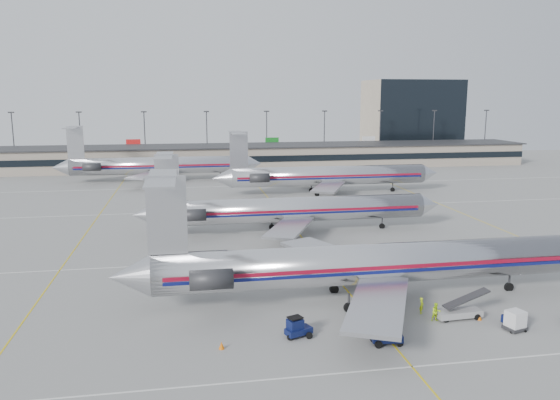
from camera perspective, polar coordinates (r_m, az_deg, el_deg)
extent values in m
plane|color=gray|center=(57.84, 6.46, -8.74)|extent=(260.00, 260.00, 0.00)
cube|color=silver|center=(67.01, 4.05, -5.96)|extent=(160.00, 0.15, 0.02)
cube|color=gray|center=(151.95, -3.97, 4.53)|extent=(160.00, 16.00, 6.00)
cube|color=black|center=(143.92, -3.63, 4.27)|extent=(160.00, 0.20, 1.60)
cube|color=#2D2D30|center=(151.65, -3.99, 5.69)|extent=(162.00, 17.00, 0.30)
cylinder|color=#38383D|center=(171.35, -26.08, 5.68)|extent=(0.30, 0.30, 15.00)
cube|color=#2D2D30|center=(171.00, -26.29, 8.21)|extent=(1.60, 0.40, 0.35)
cylinder|color=#38383D|center=(167.27, -20.12, 6.02)|extent=(0.30, 0.30, 15.00)
cube|color=#2D2D30|center=(166.92, -20.29, 8.61)|extent=(1.60, 0.40, 0.35)
cylinder|color=#38383D|center=(165.07, -13.93, 6.30)|extent=(0.30, 0.30, 15.00)
cube|color=#2D2D30|center=(164.71, -14.05, 8.93)|extent=(1.60, 0.40, 0.35)
cylinder|color=#38383D|center=(164.82, -7.64, 6.51)|extent=(0.30, 0.30, 15.00)
cube|color=#2D2D30|center=(164.46, -7.71, 9.15)|extent=(1.60, 0.40, 0.35)
cylinder|color=#38383D|center=(166.53, -1.40, 6.64)|extent=(0.30, 0.30, 15.00)
cube|color=#2D2D30|center=(166.17, -1.41, 9.25)|extent=(1.60, 0.40, 0.35)
cylinder|color=#38383D|center=(170.13, 4.65, 6.69)|extent=(0.30, 0.30, 15.00)
cube|color=#2D2D30|center=(169.78, 4.68, 9.25)|extent=(1.60, 0.40, 0.35)
cylinder|color=#38383D|center=(175.52, 10.38, 6.67)|extent=(0.30, 0.30, 15.00)
cube|color=#2D2D30|center=(175.18, 10.47, 9.15)|extent=(1.60, 0.40, 0.35)
cylinder|color=#38383D|center=(182.53, 15.73, 6.60)|extent=(0.30, 0.30, 15.00)
cube|color=#2D2D30|center=(182.20, 15.85, 8.98)|extent=(1.60, 0.40, 0.35)
cylinder|color=#38383D|center=(190.98, 20.64, 6.48)|extent=(0.30, 0.30, 15.00)
cube|color=#2D2D30|center=(190.67, 20.79, 8.75)|extent=(1.60, 0.40, 0.35)
cube|color=tan|center=(196.42, 13.51, 8.42)|extent=(30.00, 20.00, 25.00)
cylinder|color=silver|center=(52.95, 9.70, -6.56)|extent=(41.22, 3.81, 3.81)
cone|color=#B7B7BC|center=(50.29, -15.43, -7.74)|extent=(3.71, 3.81, 3.81)
cube|color=maroon|center=(51.19, 10.43, -7.01)|extent=(39.16, 0.05, 0.36)
cube|color=#0B1151|center=(51.32, 10.41, -7.45)|extent=(39.16, 0.05, 0.29)
cube|color=#B7B7BC|center=(59.23, 5.44, -5.64)|extent=(9.58, 13.97, 0.33)
cube|color=#B7B7BC|center=(46.21, 10.24, -10.53)|extent=(9.58, 13.97, 0.33)
cube|color=#B7B7BC|center=(48.66, -11.76, -1.58)|extent=(3.50, 0.26, 7.01)
cube|color=#B7B7BC|center=(48.09, -12.27, 2.25)|extent=(2.47, 10.82, 0.19)
cylinder|color=#2D2D30|center=(52.78, -7.52, -6.21)|extent=(3.71, 1.75, 1.75)
cylinder|color=#2D2D30|center=(47.19, -7.20, -8.26)|extent=(3.71, 1.75, 1.75)
cylinder|color=#2D2D30|center=(60.05, 22.83, -7.95)|extent=(0.21, 0.21, 1.70)
cylinder|color=#2D2D30|center=(50.70, 7.20, -10.58)|extent=(0.21, 0.21, 1.70)
cylinder|color=#2D2D30|center=(55.14, 5.68, -8.77)|extent=(0.21, 0.21, 1.70)
cylinder|color=black|center=(60.20, 22.80, -8.39)|extent=(0.93, 0.31, 0.93)
cylinder|color=silver|center=(78.24, 1.47, -1.00)|extent=(38.22, 3.54, 3.54)
cone|color=silver|center=(84.70, 15.29, -0.48)|extent=(3.06, 3.54, 3.54)
cone|color=#B7B7BC|center=(76.95, -13.93, -1.51)|extent=(3.44, 3.54, 3.54)
cube|color=maroon|center=(76.50, 1.73, -1.16)|extent=(36.31, 0.05, 0.33)
cube|color=#0B1151|center=(76.58, 1.73, -1.44)|extent=(36.31, 0.05, 0.27)
cube|color=#B7B7BC|center=(84.54, -0.70, -0.78)|extent=(8.89, 12.95, 0.31)
cube|color=#B7B7BC|center=(71.68, 1.02, -2.87)|extent=(8.89, 12.95, 0.31)
cube|color=#B7B7BC|center=(75.91, -11.72, 2.26)|extent=(3.25, 0.24, 6.50)
cube|color=#B7B7BC|center=(75.55, -12.02, 4.55)|extent=(2.29, 10.03, 0.17)
cylinder|color=#2D2D30|center=(79.36, -9.12, -0.76)|extent=(3.44, 1.62, 1.62)
cylinder|color=#2D2D30|center=(74.03, -9.05, -1.58)|extent=(3.44, 1.62, 1.62)
cylinder|color=#2D2D30|center=(82.42, 10.62, -2.40)|extent=(0.19, 0.19, 1.58)
cylinder|color=#2D2D30|center=(76.09, -0.32, -3.30)|extent=(0.19, 0.19, 1.58)
cylinder|color=#2D2D30|center=(80.49, -0.87, -2.53)|extent=(0.19, 0.19, 1.58)
cylinder|color=black|center=(82.53, 10.61, -2.71)|extent=(0.86, 0.29, 0.86)
cylinder|color=silver|center=(110.60, 5.18, 2.56)|extent=(39.67, 3.86, 3.86)
cone|color=silver|center=(118.01, 15.33, 2.73)|extent=(3.34, 3.86, 3.86)
cone|color=#B7B7BC|center=(107.05, -6.13, 2.27)|extent=(3.76, 3.86, 3.86)
cube|color=maroon|center=(108.72, 5.45, 2.50)|extent=(37.69, 0.05, 0.37)
cube|color=#0B1151|center=(108.78, 5.44, 2.28)|extent=(37.69, 0.05, 0.29)
cube|color=#B7B7BC|center=(117.25, 3.26, 2.53)|extent=(9.71, 14.15, 0.33)
cube|color=#B7B7BC|center=(103.24, 5.10, 1.39)|extent=(9.71, 14.15, 0.33)
cube|color=#B7B7BC|center=(106.67, -4.33, 5.24)|extent=(3.55, 0.26, 7.10)
cube|color=#B7B7BC|center=(106.38, -4.52, 7.03)|extent=(2.51, 10.96, 0.19)
cylinder|color=#2D2D30|center=(110.62, -2.56, 2.76)|extent=(3.76, 1.77, 1.77)
cylinder|color=#2D2D30|center=(104.78, -2.14, 2.32)|extent=(3.76, 1.77, 1.77)
cylinder|color=#2D2D30|center=(115.27, 11.69, 1.30)|extent=(0.21, 0.21, 1.72)
cylinder|color=#2D2D30|center=(107.86, 3.89, 0.87)|extent=(0.21, 0.21, 1.72)
cylinder|color=#2D2D30|center=(112.66, 3.29, 1.30)|extent=(0.21, 0.21, 1.72)
cylinder|color=black|center=(115.35, 11.68, 1.06)|extent=(0.94, 0.31, 0.94)
cylinder|color=silver|center=(129.34, -12.35, 3.55)|extent=(40.19, 3.91, 3.91)
cone|color=silver|center=(130.24, -2.71, 3.83)|extent=(3.38, 3.91, 3.91)
cone|color=#B7B7BC|center=(132.12, -21.93, 3.17)|extent=(3.81, 3.91, 3.91)
cube|color=maroon|center=(127.37, -12.39, 3.51)|extent=(38.18, 0.05, 0.37)
cube|color=#0B1151|center=(127.42, -12.38, 3.32)|extent=(38.18, 0.05, 0.30)
cube|color=#B7B7BC|center=(136.91, -13.10, 3.45)|extent=(9.84, 14.34, 0.34)
cube|color=#B7B7BC|center=(122.25, -13.45, 2.60)|extent=(9.84, 14.34, 0.34)
cube|color=#B7B7BC|center=(130.90, -20.60, 5.64)|extent=(3.60, 0.26, 7.19)
cube|color=#B7B7BC|center=(130.75, -20.84, 7.11)|extent=(2.54, 11.10, 0.19)
cylinder|color=#2D2D30|center=(133.73, -18.66, 3.60)|extent=(3.81, 1.80, 1.80)
cylinder|color=#2D2D30|center=(127.82, -19.06, 3.27)|extent=(3.81, 1.80, 1.80)
cylinder|color=#2D2D30|center=(129.85, -6.23, 2.50)|extent=(0.21, 0.21, 1.74)
cylinder|color=#2D2D30|center=(127.37, -13.77, 2.10)|extent=(0.21, 0.21, 1.74)
cylinder|color=#2D2D30|center=(132.39, -13.63, 2.42)|extent=(0.21, 0.21, 1.74)
cylinder|color=black|center=(129.92, -6.22, 2.28)|extent=(0.95, 0.32, 0.95)
cube|color=#0A123C|center=(45.48, 1.96, -13.50)|extent=(2.38, 1.78, 0.49)
cube|color=#0A123C|center=(45.19, 1.59, -12.86)|extent=(1.44, 1.33, 0.88)
cube|color=black|center=(44.96, 1.60, -12.17)|extent=(1.38, 1.27, 0.08)
cylinder|color=black|center=(46.17, 2.80, -13.48)|extent=(0.54, 0.18, 0.54)
cylinder|color=black|center=(45.31, 3.08, -13.97)|extent=(0.54, 0.18, 0.54)
cylinder|color=black|center=(45.88, 0.85, -13.63)|extent=(0.54, 0.18, 0.54)
cylinder|color=black|center=(45.01, 1.09, -14.13)|extent=(0.54, 0.18, 0.54)
cube|color=#0A123C|center=(45.00, 11.09, -13.89)|extent=(2.52, 1.48, 0.54)
cube|color=#0A123C|center=(44.62, 10.72, -13.18)|extent=(1.43, 1.24, 0.98)
cube|color=black|center=(44.37, 10.75, -12.41)|extent=(1.37, 1.18, 0.09)
cylinder|color=black|center=(45.88, 11.88, -13.83)|extent=(0.61, 0.20, 0.61)
cylinder|color=black|center=(44.97, 12.40, -14.37)|extent=(0.61, 0.20, 0.61)
cylinder|color=black|center=(45.30, 9.77, -14.08)|extent=(0.61, 0.20, 0.61)
cylinder|color=black|center=(44.38, 10.25, -14.64)|extent=(0.61, 0.20, 0.61)
cube|color=#0A123C|center=(45.46, 10.97, -13.69)|extent=(2.25, 1.89, 0.70)
cube|color=gray|center=(45.26, 10.99, -13.11)|extent=(2.25, 1.89, 0.06)
cylinder|color=black|center=(46.32, 11.54, -13.74)|extent=(0.36, 0.14, 0.36)
cylinder|color=black|center=(45.39, 12.06, -14.29)|extent=(0.36, 0.14, 0.36)
cylinder|color=black|center=(45.85, 9.85, -13.94)|extent=(0.36, 0.14, 0.36)
cylinder|color=black|center=(44.91, 10.34, -14.50)|extent=(0.36, 0.14, 0.36)
cube|color=#0A123C|center=(51.77, 23.28, -11.32)|extent=(2.13, 1.76, 0.67)
cube|color=gray|center=(51.60, 23.32, -10.82)|extent=(2.13, 1.76, 0.06)
cylinder|color=black|center=(52.67, 23.56, -11.38)|extent=(0.35, 0.13, 0.35)
cylinder|color=black|center=(51.86, 24.21, -11.78)|extent=(0.35, 0.13, 0.35)
cylinder|color=black|center=(51.96, 22.29, -11.59)|extent=(0.35, 0.13, 0.35)
cylinder|color=black|center=(51.14, 22.93, -12.00)|extent=(0.35, 0.13, 0.35)
cube|color=#2D2D30|center=(50.73, 23.32, -12.16)|extent=(1.91, 1.72, 0.27)
cube|color=silver|center=(50.43, 23.39, -11.31)|extent=(1.63, 1.57, 1.35)
cylinder|color=black|center=(51.51, 23.58, -11.96)|extent=(0.22, 0.11, 0.22)
cylinder|color=black|center=(50.70, 24.25, -12.39)|extent=(0.22, 0.11, 0.22)
cylinder|color=black|center=(50.86, 22.37, -12.17)|extent=(0.22, 0.11, 0.22)
cylinder|color=black|center=(50.03, 23.03, -12.60)|extent=(0.22, 0.11, 0.22)
cube|color=gray|center=(51.39, 18.12, -11.16)|extent=(4.14, 1.70, 0.56)
cube|color=#2D2D30|center=(51.24, 18.89, -9.72)|extent=(4.17, 1.25, 1.45)
cylinder|color=black|center=(52.65, 19.23, -10.96)|extent=(0.56, 0.18, 0.56)
cylinder|color=black|center=(51.65, 19.90, -11.43)|extent=(0.56, 0.18, 0.56)
cylinder|color=black|center=(51.34, 16.30, -11.35)|extent=(0.56, 0.18, 0.56)
cylinder|color=black|center=(50.31, 16.94, -11.85)|extent=(0.56, 0.18, 0.56)
imported|color=#BEE315|center=(51.49, 14.58, -10.63)|extent=(0.61, 0.66, 1.50)
imported|color=#B1E315|center=(50.16, 16.00, -11.19)|extent=(0.81, 0.63, 1.65)
cone|color=#DD6107|center=(51.76, 20.11, -11.37)|extent=(0.44, 0.44, 0.60)
cone|color=#DD6107|center=(43.84, -6.13, -14.86)|extent=(0.56, 0.56, 0.60)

